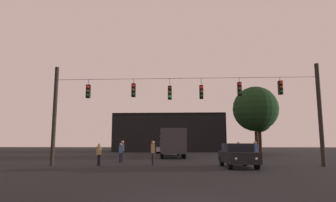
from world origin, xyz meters
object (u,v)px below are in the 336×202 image
object	(u,v)px
car_near_right	(238,155)
pedestrian_near_bus	(120,152)
pedestrian_trailing	(255,150)
pedestrian_crossing_left	(99,153)
tree_left_silhouette	(259,120)
pedestrian_crossing_center	(122,150)
pedestrian_crossing_right	(239,151)
city_bus	(171,140)
car_far_left	(164,148)
pedestrian_far_side	(153,151)
tree_behind_building	(255,109)

from	to	relation	value
car_near_right	pedestrian_near_bus	xyz separation A→B (m)	(-8.45, 4.13, 0.07)
pedestrian_near_bus	pedestrian_trailing	xyz separation A→B (m)	(10.80, 0.96, 0.09)
pedestrian_crossing_left	tree_left_silhouette	bearing A→B (deg)	57.74
pedestrian_crossing_center	pedestrian_crossing_right	xyz separation A→B (m)	(9.23, -1.89, -0.07)
city_bus	car_far_left	size ratio (longest dim) A/B	2.57
city_bus	pedestrian_far_side	distance (m)	12.88
tree_behind_building	car_near_right	bearing A→B (deg)	-106.76
city_bus	pedestrian_near_bus	world-z (taller)	city_bus
city_bus	pedestrian_near_bus	bearing A→B (deg)	-108.97
pedestrian_trailing	tree_behind_building	world-z (taller)	tree_behind_building
city_bus	pedestrian_trailing	distance (m)	11.96
tree_behind_building	pedestrian_crossing_left	bearing A→B (deg)	-127.53
pedestrian_far_side	car_near_right	bearing A→B (deg)	-17.45
car_near_right	pedestrian_crossing_left	world-z (taller)	car_near_right
pedestrian_trailing	city_bus	bearing A→B (deg)	127.18
car_near_right	pedestrian_crossing_right	distance (m)	3.47
city_bus	pedestrian_far_side	bearing A→B (deg)	-93.41
city_bus	pedestrian_crossing_left	world-z (taller)	city_bus
car_far_left	pedestrian_crossing_left	size ratio (longest dim) A/B	2.87
city_bus	car_far_left	xyz separation A→B (m)	(-1.58, 10.31, -1.07)
tree_behind_building	car_far_left	bearing A→B (deg)	165.70
pedestrian_far_side	tree_left_silhouette	world-z (taller)	tree_left_silhouette
car_far_left	pedestrian_crossing_left	xyz separation A→B (m)	(-2.85, -23.86, 0.05)
pedestrian_trailing	pedestrian_near_bus	bearing A→B (deg)	-174.91
pedestrian_near_bus	pedestrian_far_side	bearing A→B (deg)	-39.83
car_near_right	pedestrian_near_bus	size ratio (longest dim) A/B	2.85
pedestrian_crossing_center	pedestrian_far_side	xyz separation A→B (m)	(2.92, -3.52, -0.03)
pedestrian_far_side	tree_behind_building	distance (m)	23.84
pedestrian_near_bus	city_bus	bearing A→B (deg)	71.03
car_near_right	pedestrian_crossing_center	bearing A→B (deg)	148.25
pedestrian_crossing_center	tree_behind_building	bearing A→B (deg)	47.32
pedestrian_crossing_center	pedestrian_trailing	xyz separation A→B (m)	(10.89, -0.19, -0.04)
pedestrian_crossing_left	pedestrian_trailing	world-z (taller)	pedestrian_trailing
city_bus	pedestrian_crossing_center	xyz separation A→B (m)	(-3.69, -9.31, -0.87)
pedestrian_crossing_left	pedestrian_far_side	distance (m)	3.74
tree_behind_building	pedestrian_crossing_center	bearing A→B (deg)	-132.68
car_far_left	pedestrian_crossing_right	distance (m)	22.66
car_far_left	pedestrian_crossing_center	distance (m)	19.74
car_near_right	pedestrian_crossing_left	bearing A→B (deg)	173.58
tree_behind_building	pedestrian_crossing_right	bearing A→B (deg)	-107.72
pedestrian_crossing_right	car_near_right	bearing A→B (deg)	-101.49
pedestrian_crossing_right	pedestrian_trailing	distance (m)	2.37
car_far_left	tree_left_silhouette	xyz separation A→B (m)	(15.60, 5.36, 4.55)
pedestrian_trailing	tree_behind_building	xyz separation A→B (m)	(4.16, 16.52, 5.27)
pedestrian_crossing_center	pedestrian_trailing	bearing A→B (deg)	-1.01
car_far_left	tree_behind_building	xyz separation A→B (m)	(12.94, -3.30, 5.43)
car_near_right	tree_behind_building	size ratio (longest dim) A/B	0.47
pedestrian_near_bus	pedestrian_crossing_right	bearing A→B (deg)	-4.58
pedestrian_trailing	tree_left_silhouette	size ratio (longest dim) A/B	0.23
pedestrian_crossing_right	pedestrian_far_side	bearing A→B (deg)	-165.51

